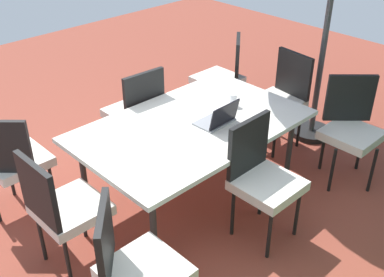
{
  "coord_description": "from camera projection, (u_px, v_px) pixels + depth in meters",
  "views": [
    {
      "loc": [
        2.38,
        2.47,
        2.64
      ],
      "look_at": [
        0.0,
        0.0,
        0.58
      ],
      "focal_mm": 43.95,
      "sensor_mm": 36.0,
      "label": 1
    }
  ],
  "objects": [
    {
      "name": "ground_plane",
      "position": [
        192.0,
        193.0,
        4.3
      ],
      "size": [
        10.0,
        10.0,
        0.02
      ],
      "primitive_type": "cube",
      "color": "brown"
    },
    {
      "name": "dining_table",
      "position": [
        192.0,
        128.0,
        3.95
      ],
      "size": [
        1.93,
        1.2,
        0.72
      ],
      "color": "silver",
      "rests_on": "ground_plane"
    },
    {
      "name": "chair_northwest",
      "position": [
        351.0,
        125.0,
        4.25
      ],
      "size": [
        0.59,
        0.59,
        0.98
      ],
      "rotation": [
        0.0,
        0.0,
        2.37
      ],
      "color": "silver",
      "rests_on": "ground_plane"
    },
    {
      "name": "chair_south",
      "position": [
        136.0,
        110.0,
        4.51
      ],
      "size": [
        0.46,
        0.47,
        0.98
      ],
      "rotation": [
        0.0,
        0.0,
        -0.05
      ],
      "color": "silver",
      "rests_on": "ground_plane"
    },
    {
      "name": "chair_north",
      "position": [
        262.0,
        175.0,
        3.58
      ],
      "size": [
        0.46,
        0.46,
        0.98
      ],
      "rotation": [
        0.0,
        0.0,
        3.16
      ],
      "color": "silver",
      "rests_on": "ground_plane"
    },
    {
      "name": "chair_southeast",
      "position": [
        14.0,
        159.0,
        3.78
      ],
      "size": [
        0.59,
        0.59,
        0.98
      ],
      "rotation": [
        0.0,
        0.0,
        5.51
      ],
      "color": "silver",
      "rests_on": "ground_plane"
    },
    {
      "name": "chair_west",
      "position": [
        282.0,
        96.0,
        4.77
      ],
      "size": [
        0.49,
        0.48,
        0.98
      ],
      "rotation": [
        0.0,
        0.0,
        1.45
      ],
      "color": "silver",
      "rests_on": "ground_plane"
    },
    {
      "name": "chair_northeast",
      "position": [
        133.0,
        266.0,
        2.79
      ],
      "size": [
        0.59,
        0.58,
        0.98
      ],
      "rotation": [
        0.0,
        0.0,
        4.01
      ],
      "color": "silver",
      "rests_on": "ground_plane"
    },
    {
      "name": "chair_southwest",
      "position": [
        223.0,
        75.0,
        5.23
      ],
      "size": [
        0.58,
        0.59,
        0.98
      ],
      "rotation": [
        0.0,
        0.0,
        0.71
      ],
      "color": "silver",
      "rests_on": "ground_plane"
    },
    {
      "name": "chair_east",
      "position": [
        62.0,
        206.0,
        3.27
      ],
      "size": [
        0.46,
        0.46,
        0.98
      ],
      "rotation": [
        0.0,
        0.0,
        4.73
      ],
      "color": "silver",
      "rests_on": "ground_plane"
    },
    {
      "name": "laptop",
      "position": [
        218.0,
        119.0,
        3.9
      ],
      "size": [
        0.33,
        0.25,
        0.21
      ],
      "rotation": [
        0.0,
        0.0,
        0.03
      ],
      "color": "gray",
      "rests_on": "dining_table"
    },
    {
      "name": "cup",
      "position": [
        233.0,
        100.0,
        4.18
      ],
      "size": [
        0.07,
        0.07,
        0.11
      ],
      "primitive_type": "cylinder",
      "color": "white",
      "rests_on": "dining_table"
    }
  ]
}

